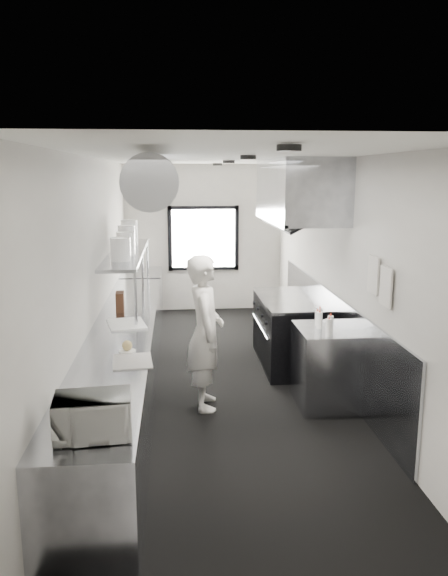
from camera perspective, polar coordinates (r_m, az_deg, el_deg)
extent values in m
cube|color=black|center=(7.09, -0.38, -9.89)|extent=(3.00, 8.00, 0.01)
cube|color=white|center=(6.60, -0.42, 13.35)|extent=(3.00, 8.00, 0.01)
cube|color=silver|center=(10.66, -2.14, 5.16)|extent=(3.00, 0.02, 2.80)
cube|color=silver|center=(2.89, 6.17, -13.01)|extent=(3.00, 0.02, 2.80)
cube|color=silver|center=(6.76, -13.19, 1.08)|extent=(0.02, 8.00, 2.80)
cube|color=silver|center=(6.99, 11.96, 1.47)|extent=(0.02, 8.00, 2.80)
cube|color=gray|center=(7.45, 10.87, -4.56)|extent=(0.03, 5.50, 1.10)
cylinder|color=#95979D|center=(6.98, -6.53, 11.13)|extent=(0.40, 6.40, 0.40)
cube|color=white|center=(10.62, -2.13, 5.13)|extent=(1.20, 0.03, 1.10)
cube|color=black|center=(10.59, -2.16, 8.24)|extent=(1.36, 0.03, 0.08)
cube|color=black|center=(10.72, -2.11, 2.09)|extent=(1.36, 0.03, 0.08)
cube|color=black|center=(10.63, -5.60, 5.09)|extent=(0.08, 0.03, 1.25)
cube|color=black|center=(10.69, 1.31, 5.18)|extent=(0.08, 0.03, 1.25)
cube|color=gray|center=(7.46, 7.73, 9.98)|extent=(0.80, 2.20, 0.80)
cube|color=gray|center=(7.41, 4.75, 7.01)|extent=(0.05, 2.20, 0.05)
cube|color=black|center=(7.46, 7.05, 7.38)|extent=(0.50, 2.10, 0.28)
cube|color=gray|center=(6.48, -10.31, -7.97)|extent=(0.70, 6.00, 0.90)
cube|color=gray|center=(7.68, -9.99, 3.58)|extent=(0.45, 3.00, 0.04)
cylinder|color=gray|center=(6.35, -9.14, -1.09)|extent=(0.04, 0.04, 0.66)
cylinder|color=gray|center=(7.72, -8.43, 1.19)|extent=(0.04, 0.04, 0.66)
cylinder|color=gray|center=(9.10, -7.93, 2.79)|extent=(0.04, 0.04, 0.66)
cube|color=black|center=(7.75, 6.97, -4.57)|extent=(0.85, 1.60, 0.90)
cube|color=gray|center=(7.63, 7.06, -1.18)|extent=(0.85, 1.60, 0.04)
cube|color=gray|center=(7.68, 3.97, -4.67)|extent=(0.03, 1.55, 0.80)
cylinder|color=gray|center=(7.65, 3.76, -3.96)|extent=(0.03, 1.30, 0.03)
cube|color=gray|center=(6.48, 10.41, -7.96)|extent=(0.65, 0.80, 0.90)
cube|color=gray|center=(10.03, -8.44, -0.88)|extent=(0.70, 1.20, 0.90)
cube|color=silver|center=(5.82, 15.16, 1.32)|extent=(0.02, 0.28, 0.38)
cube|color=silver|center=(5.51, 16.37, 0.15)|extent=(0.02, 0.28, 0.38)
imported|color=silver|center=(6.19, -1.96, -4.59)|extent=(0.43, 0.64, 1.75)
imported|color=white|center=(3.84, -13.40, -12.74)|extent=(0.50, 0.40, 0.28)
cylinder|color=#AEB6A7|center=(4.27, -15.98, -11.69)|extent=(0.15, 0.15, 0.09)
cylinder|color=#AEB6A7|center=(4.36, -15.66, -11.06)|extent=(0.17, 0.17, 0.10)
cube|color=beige|center=(5.23, -9.43, -7.47)|extent=(0.40, 0.48, 0.01)
cylinder|color=white|center=(5.52, -9.94, -6.43)|extent=(0.21, 0.21, 0.01)
sphere|color=tan|center=(5.50, -9.96, -5.86)|extent=(0.10, 0.10, 0.10)
cube|color=white|center=(6.49, -10.02, -3.68)|extent=(0.51, 0.61, 0.02)
cube|color=#4D291B|center=(7.13, -10.67, -1.39)|extent=(0.11, 0.23, 0.24)
cylinder|color=white|center=(6.83, -10.63, 3.95)|extent=(0.25, 0.25, 0.28)
cylinder|color=white|center=(7.27, -10.10, 4.51)|extent=(0.25, 0.25, 0.31)
cylinder|color=white|center=(7.88, -10.02, 5.16)|extent=(0.24, 0.24, 0.34)
cylinder|color=white|center=(8.31, -9.73, 5.64)|extent=(0.32, 0.32, 0.38)
cylinder|color=white|center=(6.03, 10.77, -4.04)|extent=(0.07, 0.07, 0.19)
cylinder|color=white|center=(6.16, 10.92, -3.71)|extent=(0.07, 0.07, 0.19)
cylinder|color=white|center=(6.31, 9.83, -3.31)|extent=(0.08, 0.08, 0.19)
cylinder|color=white|center=(6.44, 9.61, -3.09)|extent=(0.06, 0.06, 0.17)
cylinder|color=white|center=(6.56, 9.86, -2.81)|extent=(0.07, 0.07, 0.17)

